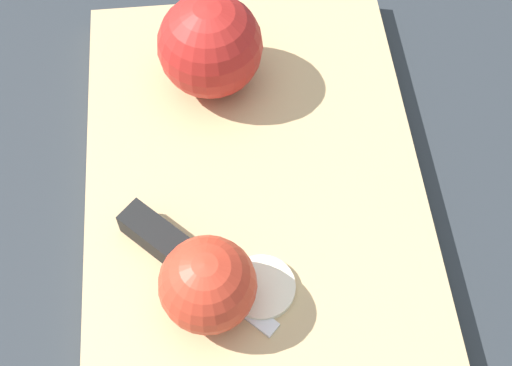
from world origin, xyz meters
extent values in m
plane|color=#282D33|center=(0.00, 0.00, 0.00)|extent=(4.00, 4.00, 0.00)
cube|color=tan|center=(0.00, 0.00, 0.01)|extent=(0.47, 0.33, 0.02)
sphere|color=red|center=(-0.12, -0.04, 0.07)|extent=(0.09, 0.09, 0.09)
cylinder|color=#EFE5C6|center=(-0.13, -0.05, 0.07)|extent=(0.03, 0.08, 0.08)
sphere|color=red|center=(0.09, -0.03, 0.06)|extent=(0.07, 0.07, 0.07)
cylinder|color=#EFE5C6|center=(0.10, -0.03, 0.06)|extent=(0.04, 0.06, 0.07)
cube|color=silver|center=(0.09, -0.02, 0.03)|extent=(0.06, 0.08, 0.00)
cube|color=black|center=(0.04, -0.07, 0.03)|extent=(0.05, 0.06, 0.02)
cylinder|color=#EFE5C6|center=(0.08, 0.01, 0.03)|extent=(0.05, 0.05, 0.01)
camera|label=1|loc=(0.29, 0.01, 0.52)|focal=50.00mm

